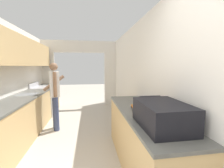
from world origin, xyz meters
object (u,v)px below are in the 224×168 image
at_px(range_oven, 44,100).
at_px(book_stack, 140,108).
at_px(suitcase, 162,115).
at_px(person, 55,94).

xyz_separation_m(range_oven, book_stack, (2.17, -2.85, 0.46)).
relative_size(range_oven, suitcase, 1.52).
distance_m(person, book_stack, 2.22).
bearing_deg(person, suitcase, -161.83).
bearing_deg(range_oven, person, -64.38).
height_order(range_oven, suitcase, suitcase).
distance_m(range_oven, person, 1.47).
bearing_deg(book_stack, suitcase, -88.13).
bearing_deg(person, book_stack, -152.48).
height_order(range_oven, person, person).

